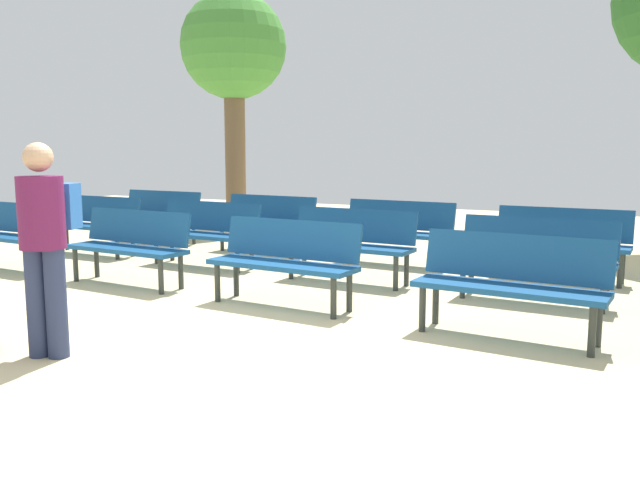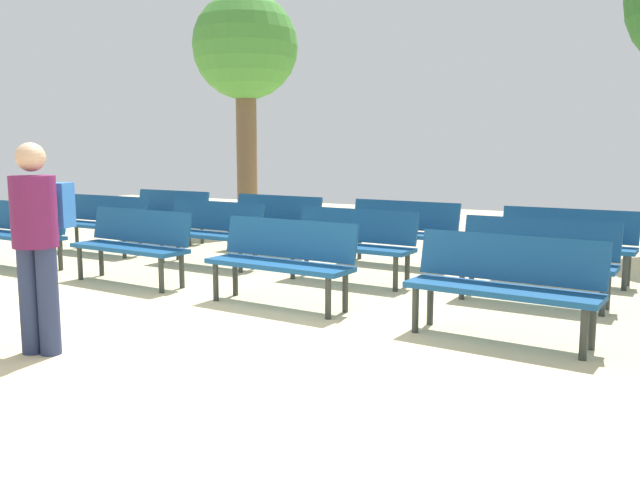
% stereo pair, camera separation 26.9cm
% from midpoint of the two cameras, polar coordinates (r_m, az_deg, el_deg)
% --- Properties ---
extents(ground_plane, '(26.06, 26.06, 0.00)m').
position_cam_midpoint_polar(ground_plane, '(5.63, -10.70, -8.70)').
color(ground_plane, beige).
extents(bench_r0_c0, '(1.63, 0.58, 0.87)m').
position_cam_midpoint_polar(bench_r0_c0, '(9.81, -23.71, 0.89)').
color(bench_r0_c0, navy).
rests_on(bench_r0_c0, ground_plane).
extents(bench_r0_c1, '(1.63, 0.61, 0.87)m').
position_cam_midpoint_polar(bench_r0_c1, '(8.16, -14.89, -0.02)').
color(bench_r0_c1, navy).
rests_on(bench_r0_c1, ground_plane).
extents(bench_r0_c2, '(1.63, 0.61, 0.87)m').
position_cam_midpoint_polar(bench_r0_c2, '(6.77, -2.13, -1.36)').
color(bench_r0_c2, navy).
rests_on(bench_r0_c2, ground_plane).
extents(bench_r0_c3, '(1.64, 0.62, 0.87)m').
position_cam_midpoint_polar(bench_r0_c3, '(5.81, 16.88, -3.27)').
color(bench_r0_c3, navy).
rests_on(bench_r0_c3, ground_plane).
extents(bench_r1_c0, '(1.62, 0.54, 0.87)m').
position_cam_midpoint_polar(bench_r1_c0, '(10.70, -17.57, 1.72)').
color(bench_r1_c0, navy).
rests_on(bench_r1_c0, ground_plane).
extents(bench_r1_c1, '(1.63, 0.58, 0.87)m').
position_cam_midpoint_polar(bench_r1_c1, '(9.20, -8.59, 1.04)').
color(bench_r1_c1, navy).
rests_on(bench_r1_c1, ground_plane).
extents(bench_r1_c2, '(1.63, 0.58, 0.87)m').
position_cam_midpoint_polar(bench_r1_c2, '(7.98, 3.70, 0.06)').
color(bench_r1_c2, navy).
rests_on(bench_r1_c2, ground_plane).
extents(bench_r1_c3, '(1.62, 0.57, 0.87)m').
position_cam_midpoint_polar(bench_r1_c3, '(7.26, 19.11, -1.17)').
color(bench_r1_c3, navy).
rests_on(bench_r1_c3, ground_plane).
extents(bench_r2_c0, '(1.63, 0.58, 0.87)m').
position_cam_midpoint_polar(bench_r2_c0, '(11.73, -12.35, 2.43)').
color(bench_r2_c0, navy).
rests_on(bench_r2_c0, ground_plane).
extents(bench_r2_c1, '(1.63, 0.61, 0.87)m').
position_cam_midpoint_polar(bench_r2_c1, '(10.28, -3.31, 1.84)').
color(bench_r2_c1, navy).
rests_on(bench_r2_c1, ground_plane).
extents(bench_r2_c2, '(1.63, 0.60, 0.87)m').
position_cam_midpoint_polar(bench_r2_c2, '(9.25, 7.82, 1.10)').
color(bench_r2_c2, navy).
rests_on(bench_r2_c2, ground_plane).
extents(bench_r2_c3, '(1.62, 0.56, 0.87)m').
position_cam_midpoint_polar(bench_r2_c3, '(8.58, 21.27, 0.09)').
color(bench_r2_c3, navy).
rests_on(bench_r2_c3, ground_plane).
extents(tree_1, '(2.18, 2.18, 4.79)m').
position_cam_midpoint_polar(tree_1, '(14.29, -5.91, 15.93)').
color(tree_1, brown).
rests_on(tree_1, ground_plane).
extents(visitor_with_backpack, '(0.45, 0.59, 1.65)m').
position_cam_midpoint_polar(visitor_with_backpack, '(5.51, -21.87, 0.46)').
color(visitor_with_backpack, navy).
rests_on(visitor_with_backpack, ground_plane).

